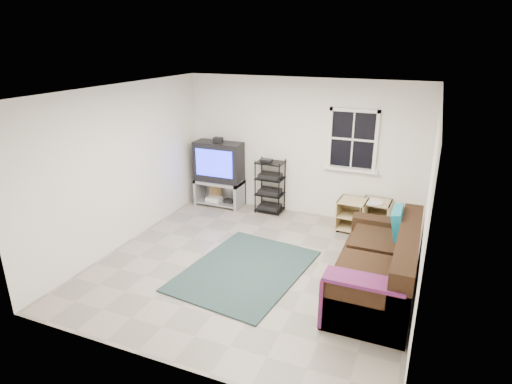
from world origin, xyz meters
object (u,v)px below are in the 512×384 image
at_px(side_table_left, 352,213).
at_px(av_rack, 270,190).
at_px(tv_unit, 219,169).
at_px(sofa, 379,269).
at_px(side_table_right, 376,213).

bearing_deg(side_table_left, av_rack, 172.55).
bearing_deg(side_table_left, tv_unit, 176.54).
distance_m(av_rack, sofa, 3.19).
xyz_separation_m(tv_unit, sofa, (3.45, -2.08, -0.42)).
relative_size(av_rack, side_table_right, 1.88).
xyz_separation_m(side_table_left, sofa, (0.71, -1.91, 0.05)).
height_order(side_table_left, sofa, sofa).
relative_size(side_table_left, side_table_right, 1.01).
height_order(tv_unit, sofa, tv_unit).
distance_m(tv_unit, sofa, 4.05).
relative_size(tv_unit, sofa, 0.64).
relative_size(av_rack, side_table_left, 1.86).
xyz_separation_m(av_rack, sofa, (2.37, -2.13, -0.10)).
bearing_deg(side_table_left, side_table_right, 24.20).
height_order(side_table_left, side_table_right, side_table_left).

